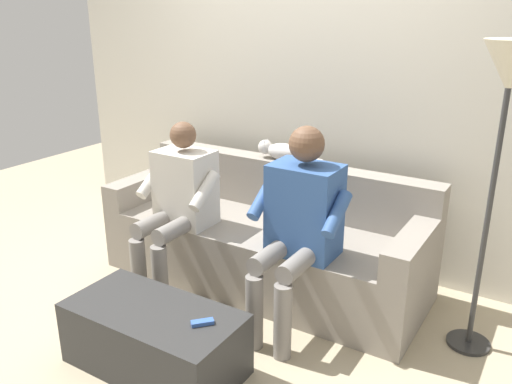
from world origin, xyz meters
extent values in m
plane|color=tan|center=(0.00, 0.60, 0.00)|extent=(8.00, 8.00, 0.00)
cube|color=beige|center=(0.00, -0.69, 1.29)|extent=(4.33, 0.06, 2.57)
cube|color=gray|center=(0.00, 0.00, 0.22)|extent=(1.89, 0.64, 0.44)
cube|color=gray|center=(0.00, -0.40, 0.40)|extent=(2.21, 0.17, 0.80)
cube|color=gray|center=(-1.02, 0.00, 0.31)|extent=(0.16, 0.64, 0.62)
cube|color=gray|center=(1.02, 0.00, 0.31)|extent=(0.16, 0.64, 0.62)
cube|color=#2D2D2D|center=(0.00, 1.02, 0.18)|extent=(0.94, 0.47, 0.35)
cube|color=#335693|center=(-0.44, 0.18, 0.72)|extent=(0.39, 0.27, 0.54)
sphere|color=brown|center=(-0.44, 0.18, 1.11)|extent=(0.20, 0.20, 0.20)
cylinder|color=gray|center=(-0.53, 0.39, 0.50)|extent=(0.11, 0.40, 0.11)
cylinder|color=gray|center=(-0.35, 0.39, 0.50)|extent=(0.11, 0.40, 0.11)
cylinder|color=gray|center=(-0.53, 0.59, 0.22)|extent=(0.10, 0.10, 0.44)
cylinder|color=gray|center=(-0.35, 0.59, 0.22)|extent=(0.10, 0.10, 0.44)
cylinder|color=#335693|center=(-0.68, 0.26, 0.77)|extent=(0.08, 0.27, 0.22)
cylinder|color=#335693|center=(-0.21, 0.26, 0.77)|extent=(0.08, 0.27, 0.22)
cube|color=beige|center=(0.44, 0.18, 0.69)|extent=(0.36, 0.27, 0.50)
sphere|color=brown|center=(0.44, 0.18, 1.05)|extent=(0.17, 0.17, 0.17)
cylinder|color=gray|center=(0.35, 0.38, 0.50)|extent=(0.11, 0.39, 0.11)
cylinder|color=gray|center=(0.53, 0.38, 0.50)|extent=(0.11, 0.39, 0.11)
cylinder|color=gray|center=(0.35, 0.58, 0.22)|extent=(0.10, 0.10, 0.44)
cylinder|color=gray|center=(0.53, 0.58, 0.22)|extent=(0.10, 0.10, 0.44)
cylinder|color=beige|center=(0.22, 0.26, 0.73)|extent=(0.08, 0.27, 0.22)
cylinder|color=beige|center=(0.66, 0.26, 0.73)|extent=(0.08, 0.27, 0.22)
ellipsoid|color=silver|center=(0.02, -0.40, 0.86)|extent=(0.28, 0.13, 0.12)
sphere|color=silver|center=(0.18, -0.40, 0.88)|extent=(0.10, 0.10, 0.10)
cone|color=silver|center=(0.17, -0.43, 0.92)|extent=(0.04, 0.04, 0.03)
cone|color=silver|center=(0.17, -0.38, 0.92)|extent=(0.04, 0.04, 0.03)
cylinder|color=silver|center=(-0.18, -0.40, 0.84)|extent=(0.18, 0.03, 0.03)
cube|color=#3860B7|center=(-0.30, 0.99, 0.36)|extent=(0.11, 0.11, 0.02)
cylinder|color=#2D2D2D|center=(-1.38, -0.07, 0.01)|extent=(0.24, 0.24, 0.02)
cylinder|color=#333333|center=(-1.38, -0.07, 0.77)|extent=(0.03, 0.03, 1.53)
cone|color=beige|center=(-1.38, -0.07, 1.56)|extent=(0.28, 0.28, 0.25)
camera|label=1|loc=(-1.70, 2.75, 1.83)|focal=37.14mm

